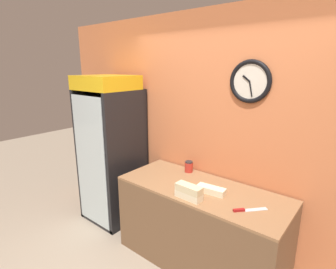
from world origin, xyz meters
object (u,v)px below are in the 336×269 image
Objects in this scene: sandwich_stack_bottom at (189,195)px; condiment_jar at (189,167)px; beverage_cooler at (114,143)px; sandwich_flat_left at (211,190)px; chefs_knife at (245,210)px; sandwich_stack_middle at (189,189)px.

condiment_jar is at bearing 124.91° from sandwich_stack_bottom.
sandwich_stack_bottom is at bearing -12.57° from beverage_cooler.
sandwich_stack_bottom is at bearing -114.60° from sandwich_flat_left.
beverage_cooler is 1.53m from sandwich_stack_bottom.
chefs_knife is at bearing -24.43° from condiment_jar.
condiment_jar is (-0.48, 0.30, 0.03)m from sandwich_flat_left.
beverage_cooler is 1.52m from sandwich_stack_middle.
chefs_knife is (1.99, -0.20, -0.19)m from beverage_cooler.
beverage_cooler is at bearing -169.58° from condiment_jar.
sandwich_stack_middle is 0.65m from condiment_jar.
sandwich_flat_left is at bearing -32.22° from condiment_jar.
sandwich_stack_bottom reaches higher than sandwich_flat_left.
sandwich_stack_bottom is 1.04× the size of chefs_knife.
sandwich_flat_left is 2.26× the size of condiment_jar.
condiment_jar is (-0.88, 0.40, 0.06)m from chefs_knife.
sandwich_stack_middle is 2.05× the size of condiment_jar.
sandwich_stack_middle reaches higher than sandwich_stack_bottom.
sandwich_flat_left is (0.11, 0.23, -0.00)m from sandwich_stack_bottom.
sandwich_flat_left is 1.15× the size of chefs_knife.
chefs_knife is (0.51, 0.13, -0.10)m from sandwich_stack_middle.
sandwich_stack_bottom is 0.53m from chefs_knife.
beverage_cooler is at bearing 174.36° from chefs_knife.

